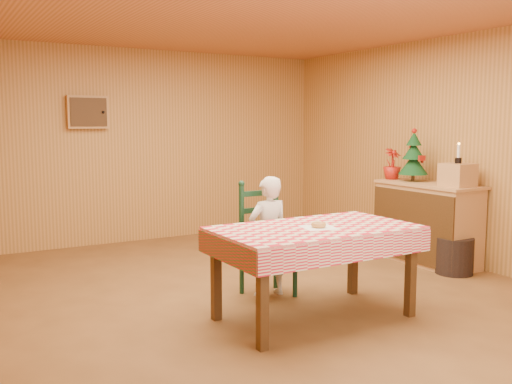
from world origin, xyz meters
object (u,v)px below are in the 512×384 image
ladder_chair (265,241)px  seated_child (268,236)px  storage_bin (455,256)px  crate (458,175)px  shelf_unit (427,223)px  christmas_tree (413,157)px  dining_table (315,237)px

ladder_chair → seated_child: seated_child is taller
storage_bin → crate: bearing=41.9°
ladder_chair → storage_bin: (2.13, -0.41, -0.31)m
crate → storage_bin: bearing=-138.1°
crate → storage_bin: 0.87m
ladder_chair → crate: size_ratio=3.60×
ladder_chair → shelf_unit: ladder_chair is taller
ladder_chair → christmas_tree: size_ratio=1.74×
seated_child → christmas_tree: bearing=-170.0°
seated_child → storage_bin: (2.13, -0.35, -0.37)m
ladder_chair → storage_bin: 2.19m
crate → ladder_chair: bearing=172.0°
dining_table → ladder_chair: (-0.00, 0.79, -0.18)m
shelf_unit → crate: bearing=-88.8°
ladder_chair → shelf_unit: (2.23, 0.09, -0.04)m
shelf_unit → storage_bin: 0.57m
seated_child → dining_table: bearing=90.0°
christmas_tree → crate: bearing=-90.0°
seated_child → christmas_tree: 2.36m
dining_table → crate: 2.32m
seated_child → storage_bin: size_ratio=2.86×
dining_table → christmas_tree: christmas_tree is taller
christmas_tree → ladder_chair: bearing=-171.5°
shelf_unit → storage_bin: bearing=-101.0°
ladder_chair → christmas_tree: (2.24, 0.34, 0.71)m
dining_table → shelf_unit: shelf_unit is taller
ladder_chair → crate: crate is taller
ladder_chair → seated_child: size_ratio=0.96×
dining_table → christmas_tree: 2.56m
christmas_tree → shelf_unit: bearing=-92.0°
ladder_chair → seated_child: (0.00, -0.06, 0.06)m
dining_table → crate: size_ratio=5.52×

